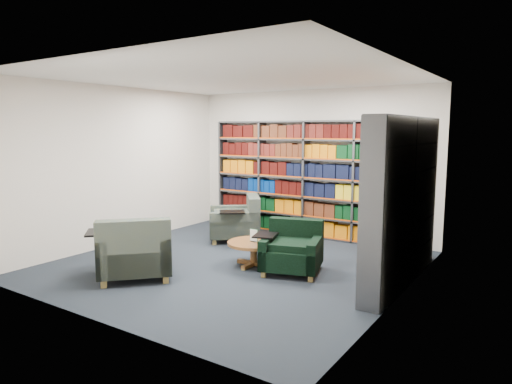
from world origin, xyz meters
The scene contains 7 objects.
room_shell centered at (0.00, 0.00, 1.40)m, with size 5.02×5.02×2.82m.
bookshelf_back centered at (0.00, 2.34, 1.10)m, with size 4.00×0.28×2.20m.
bookshelf_right centered at (2.34, 0.60, 1.10)m, with size 0.28×2.50×2.20m.
chair_teal_left centered at (-0.87, 1.35, 0.33)m, with size 1.27×1.28×0.83m.
chair_green_right centered at (0.90, 0.22, 0.29)m, with size 1.06×1.00×0.73m.
chair_teal_front centered at (-0.76, -1.28, 0.35)m, with size 1.36×1.36×0.88m.
coffee_table centered at (0.29, 0.10, 0.30)m, with size 0.79×0.79×0.56m.
Camera 1 is at (4.00, -5.46, 2.05)m, focal length 32.00 mm.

